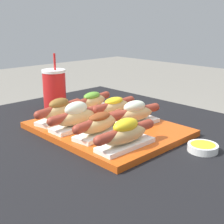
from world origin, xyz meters
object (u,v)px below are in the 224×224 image
Objects in this scene: drink_cup at (55,90)px; hot_dog_4 at (92,102)px; hot_dog_0 at (59,110)px; hot_dog_5 at (114,107)px; serving_tray at (107,129)px; hot_dog_1 at (76,116)px; hot_dog_3 at (126,134)px; sauce_bowl at (203,147)px; hot_dog_6 at (134,114)px; hot_dog_2 at (100,124)px.

hot_dog_4 is at bearing 17.07° from drink_cup.
hot_dog_0 is 0.18m from hot_dog_5.
hot_dog_1 is at bearing -122.87° from serving_tray.
hot_dog_3 is 0.21m from sauce_bowl.
hot_dog_3 is at bearing -129.64° from sauce_bowl.
hot_dog_1 is at bearing -124.32° from hot_dog_6.
hot_dog_2 is 0.99× the size of hot_dog_3.
serving_tray is 0.29m from sauce_bowl.
hot_dog_1 is 0.97× the size of drink_cup.
hot_dog_6 is (0.10, -0.01, 0.00)m from hot_dog_5.
hot_dog_3 reaches higher than hot_dog_4.
hot_dog_2 is 0.28m from sauce_bowl.
hot_dog_0 is at bearing -160.26° from sauce_bowl.
hot_dog_2 is 0.24m from hot_dog_4.
hot_dog_5 is 0.27m from drink_cup.
serving_tray is at bearing 152.78° from hot_dog_3.
drink_cup is at bearing 175.65° from serving_tray.
serving_tray is 0.10m from hot_dog_1.
drink_cup is (-0.17, 0.10, 0.02)m from hot_dog_0.
hot_dog_4 is 0.95× the size of drink_cup.
hot_dog_0 is 0.98× the size of hot_dog_5.
hot_dog_4 is at bearing -179.29° from sauce_bowl.
hot_dog_5 is (-0.20, 0.16, -0.00)m from hot_dog_3.
hot_dog_4 reaches higher than hot_dog_5.
hot_dog_1 is 0.16m from hot_dog_5.
serving_tray is 0.18m from hot_dog_4.
sauce_bowl is at bearing 15.53° from serving_tray.
hot_dog_1 is 0.18m from hot_dog_4.
serving_tray is 2.16× the size of hot_dog_0.
hot_dog_6 reaches higher than hot_dog_2.
hot_dog_1 reaches higher than hot_dog_0.
sauce_bowl is (0.33, 0.16, -0.04)m from hot_dog_1.
serving_tray is 2.16× the size of hot_dog_4.
hot_dog_6 is at bearing -7.03° from hot_dog_5.
drink_cup reaches higher than hot_dog_5.
hot_dog_3 is at bearing -37.70° from hot_dog_5.
hot_dog_6 is 0.23m from sauce_bowl.
hot_dog_2 is 0.99× the size of hot_dog_5.
serving_tray is at bearing -56.35° from hot_dog_5.
hot_dog_4 is 0.20m from hot_dog_6.
hot_dog_0 is 0.98× the size of hot_dog_1.
hot_dog_1 reaches higher than hot_dog_6.
hot_dog_2 is at bearing -14.53° from drink_cup.
hot_dog_2 is at bearing -35.40° from hot_dog_4.
hot_dog_1 is 0.20m from hot_dog_3.
sauce_bowl is (0.28, 0.08, 0.00)m from serving_tray.
hot_dog_2 is 1.01× the size of hot_dog_4.
hot_dog_6 is (0.05, 0.07, 0.04)m from serving_tray.
hot_dog_3 is at bearing -27.22° from serving_tray.
hot_dog_0 is 0.95× the size of drink_cup.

